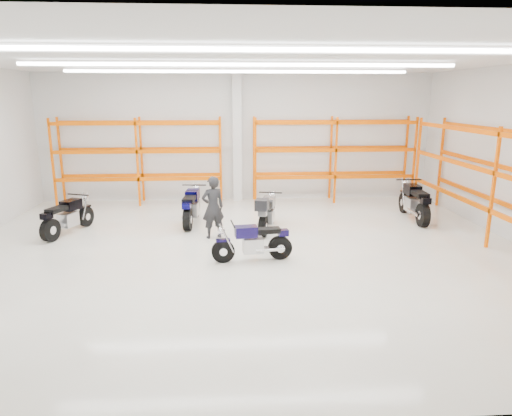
{
  "coord_description": "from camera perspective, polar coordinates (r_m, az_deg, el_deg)",
  "views": [
    {
      "loc": [
        -0.4,
        -10.48,
        3.69
      ],
      "look_at": [
        0.32,
        0.5,
        0.99
      ],
      "focal_mm": 32.0,
      "sensor_mm": 36.0,
      "label": 1
    }
  ],
  "objects": [
    {
      "name": "ground",
      "position": [
        11.12,
        -1.49,
        -5.58
      ],
      "size": [
        14.0,
        14.0,
        0.0
      ],
      "primitive_type": "plane",
      "color": "beige",
      "rests_on": "ground"
    },
    {
      "name": "room_shell",
      "position": [
        10.52,
        -1.61,
        11.58
      ],
      "size": [
        14.02,
        12.02,
        4.51
      ],
      "color": "silver",
      "rests_on": "ground"
    },
    {
      "name": "motorcycle_main",
      "position": [
        10.46,
        -0.04,
        -4.35
      ],
      "size": [
        1.87,
        0.62,
        0.92
      ],
      "color": "black",
      "rests_on": "ground"
    },
    {
      "name": "motorcycle_back_a",
      "position": [
        13.43,
        -22.66,
        -1.13
      ],
      "size": [
        0.97,
        1.99,
        1.02
      ],
      "color": "black",
      "rests_on": "ground"
    },
    {
      "name": "motorcycle_back_b",
      "position": [
        13.55,
        -8.08,
        0.07
      ],
      "size": [
        0.73,
        2.2,
        1.08
      ],
      "color": "black",
      "rests_on": "ground"
    },
    {
      "name": "motorcycle_back_c",
      "position": [
        12.68,
        1.31,
        -0.68
      ],
      "size": [
        0.88,
        2.08,
        1.08
      ],
      "color": "black",
      "rests_on": "ground"
    },
    {
      "name": "motorcycle_back_d",
      "position": [
        14.65,
        19.21,
        0.62
      ],
      "size": [
        0.78,
        2.36,
        1.16
      ],
      "color": "black",
      "rests_on": "ground"
    },
    {
      "name": "standing_man",
      "position": [
        12.09,
        -5.41,
        0.08
      ],
      "size": [
        0.71,
        0.58,
        1.67
      ],
      "primitive_type": "imported",
      "rotation": [
        0.0,
        0.0,
        3.48
      ],
      "color": "black",
      "rests_on": "ground"
    },
    {
      "name": "structural_column",
      "position": [
        16.37,
        -2.36,
        8.74
      ],
      "size": [
        0.32,
        0.32,
        4.5
      ],
      "primitive_type": "cube",
      "color": "white",
      "rests_on": "ground"
    },
    {
      "name": "pallet_racking_back_left",
      "position": [
        16.35,
        -14.39,
        6.68
      ],
      "size": [
        5.67,
        0.87,
        3.0
      ],
      "color": "#FF6600",
      "rests_on": "ground"
    },
    {
      "name": "pallet_racking_back_right",
      "position": [
        16.52,
        9.65,
        6.99
      ],
      "size": [
        5.67,
        0.87,
        3.0
      ],
      "color": "#FF6600",
      "rests_on": "ground"
    },
    {
      "name": "pallet_racking_side",
      "position": [
        12.67,
        29.23,
        3.53
      ],
      "size": [
        0.87,
        9.07,
        3.0
      ],
      "color": "#FF6600",
      "rests_on": "ground"
    }
  ]
}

